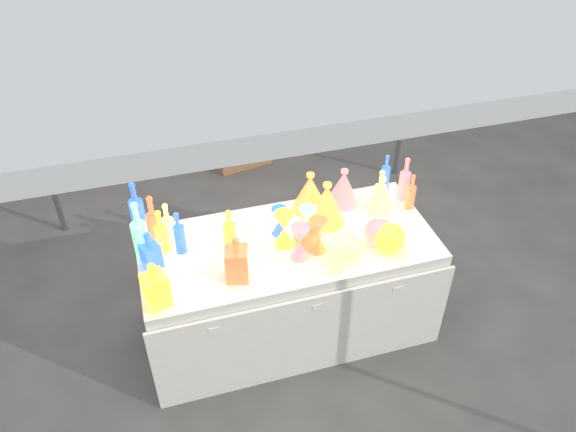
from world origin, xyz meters
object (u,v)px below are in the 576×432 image
object	(u,v)px
decanter_0	(155,284)
hourglass_0	(318,236)
display_table	(288,286)
bottle_0	(161,231)
globe_0	(389,239)
lampshade_0	(310,191)
cardboard_box_closed	(240,144)

from	to	relation	value
decanter_0	hourglass_0	distance (m)	0.97
hourglass_0	display_table	bearing A→B (deg)	142.73
bottle_0	hourglass_0	world-z (taller)	bottle_0
hourglass_0	globe_0	distance (m)	0.42
bottle_0	lampshade_0	size ratio (longest dim) A/B	1.09
bottle_0	hourglass_0	xyz separation A→B (m)	(0.88, -0.26, -0.04)
globe_0	lampshade_0	bearing A→B (deg)	122.58
bottle_0	display_table	bearing A→B (deg)	-11.25
display_table	globe_0	bearing A→B (deg)	-21.61
display_table	cardboard_box_closed	bearing A→B (deg)	86.27
bottle_0	globe_0	bearing A→B (deg)	-15.84
display_table	cardboard_box_closed	world-z (taller)	display_table
decanter_0	lampshade_0	size ratio (longest dim) A/B	1.05
display_table	lampshade_0	xyz separation A→B (m)	(0.23, 0.29, 0.51)
cardboard_box_closed	decanter_0	distance (m)	2.69
cardboard_box_closed	hourglass_0	xyz separation A→B (m)	(0.01, -2.25, 0.67)
hourglass_0	globe_0	world-z (taller)	hourglass_0
cardboard_box_closed	hourglass_0	bearing A→B (deg)	-101.37
display_table	decanter_0	distance (m)	1.00
globe_0	bottle_0	bearing A→B (deg)	164.16
lampshade_0	display_table	bearing A→B (deg)	-118.41
cardboard_box_closed	lampshade_0	size ratio (longest dim) A/B	1.89
decanter_0	hourglass_0	size ratio (longest dim) A/B	1.29
cardboard_box_closed	lampshade_0	bearing A→B (deg)	-98.76
bottle_0	decanter_0	xyz separation A→B (m)	(-0.08, -0.42, -0.00)
globe_0	lampshade_0	world-z (taller)	lampshade_0
globe_0	decanter_0	bearing A→B (deg)	-177.57
cardboard_box_closed	bottle_0	distance (m)	2.29
lampshade_0	decanter_0	bearing A→B (deg)	-141.46
cardboard_box_closed	hourglass_0	size ratio (longest dim) A/B	2.30
globe_0	display_table	bearing A→B (deg)	158.39
display_table	lampshade_0	distance (m)	0.63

